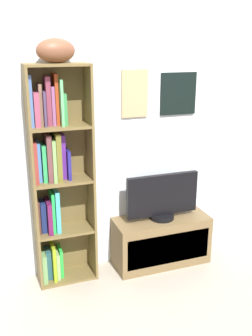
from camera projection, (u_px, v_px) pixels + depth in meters
The scene contains 5 objects.
back_wall at pixel (106, 124), 3.27m from camera, with size 4.80×0.08×2.59m.
bookshelf at pixel (56, 177), 3.12m from camera, with size 0.49×0.25×1.80m.
football at pixel (56, 51), 2.81m from camera, with size 0.29×0.18×0.18m, color brown.
tv_stand at pixel (161, 240), 3.56m from camera, with size 0.86×0.34×0.44m.
television at pixel (162, 198), 3.43m from camera, with size 0.66×0.22×0.41m.
Camera 1 is at (-0.93, -1.96, 1.94)m, focal length 41.52 mm.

